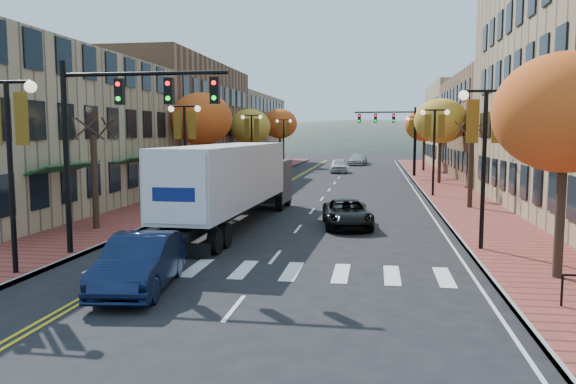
% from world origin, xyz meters
% --- Properties ---
extents(ground, '(200.00, 200.00, 0.00)m').
position_xyz_m(ground, '(0.00, 0.00, 0.00)').
color(ground, black).
rests_on(ground, ground).
extents(sidewalk_left, '(4.00, 85.00, 0.15)m').
position_xyz_m(sidewalk_left, '(-9.00, 32.50, 0.07)').
color(sidewalk_left, brown).
rests_on(sidewalk_left, ground).
extents(sidewalk_right, '(4.00, 85.00, 0.15)m').
position_xyz_m(sidewalk_right, '(9.00, 32.50, 0.07)').
color(sidewalk_right, brown).
rests_on(sidewalk_right, ground).
extents(building_left_near, '(12.00, 22.00, 9.00)m').
position_xyz_m(building_left_near, '(-17.00, 13.00, 4.50)').
color(building_left_near, '#9E8966').
rests_on(building_left_near, ground).
extents(building_left_mid, '(12.00, 24.00, 11.00)m').
position_xyz_m(building_left_mid, '(-17.00, 36.00, 5.50)').
color(building_left_mid, brown).
rests_on(building_left_mid, ground).
extents(building_left_far, '(12.00, 26.00, 9.50)m').
position_xyz_m(building_left_far, '(-17.00, 61.00, 4.75)').
color(building_left_far, '#9E8966').
rests_on(building_left_far, ground).
extents(building_right_mid, '(15.00, 24.00, 10.00)m').
position_xyz_m(building_right_mid, '(18.50, 42.00, 5.00)').
color(building_right_mid, brown).
rests_on(building_right_mid, ground).
extents(building_right_far, '(15.00, 20.00, 11.00)m').
position_xyz_m(building_right_far, '(18.50, 64.00, 5.50)').
color(building_right_far, '#9E8966').
rests_on(building_right_far, ground).
extents(tree_left_a, '(0.28, 0.28, 4.20)m').
position_xyz_m(tree_left_a, '(-9.00, 8.00, 2.25)').
color(tree_left_a, '#382619').
rests_on(tree_left_a, sidewalk_left).
extents(tree_left_b, '(4.48, 4.48, 7.21)m').
position_xyz_m(tree_left_b, '(-9.00, 24.00, 5.45)').
color(tree_left_b, '#382619').
rests_on(tree_left_b, sidewalk_left).
extents(tree_left_c, '(4.16, 4.16, 6.69)m').
position_xyz_m(tree_left_c, '(-9.00, 40.00, 5.05)').
color(tree_left_c, '#382619').
rests_on(tree_left_c, sidewalk_left).
extents(tree_left_d, '(4.61, 4.61, 7.42)m').
position_xyz_m(tree_left_d, '(-9.00, 58.00, 5.60)').
color(tree_left_d, '#382619').
rests_on(tree_left_d, sidewalk_left).
extents(tree_right_a, '(4.16, 4.16, 6.69)m').
position_xyz_m(tree_right_a, '(9.00, 2.00, 5.05)').
color(tree_right_a, '#382619').
rests_on(tree_right_a, sidewalk_right).
extents(tree_right_b, '(0.28, 0.28, 4.20)m').
position_xyz_m(tree_right_b, '(9.00, 18.00, 2.25)').
color(tree_right_b, '#382619').
rests_on(tree_right_b, sidewalk_right).
extents(tree_right_c, '(4.48, 4.48, 7.21)m').
position_xyz_m(tree_right_c, '(9.00, 34.00, 5.45)').
color(tree_right_c, '#382619').
rests_on(tree_right_c, sidewalk_right).
extents(tree_right_d, '(4.35, 4.35, 7.00)m').
position_xyz_m(tree_right_d, '(9.00, 50.00, 5.29)').
color(tree_right_d, '#382619').
rests_on(tree_right_d, sidewalk_right).
extents(lamp_left_a, '(1.96, 0.36, 6.05)m').
position_xyz_m(lamp_left_a, '(-7.50, 0.00, 4.29)').
color(lamp_left_a, black).
rests_on(lamp_left_a, ground).
extents(lamp_left_b, '(1.96, 0.36, 6.05)m').
position_xyz_m(lamp_left_b, '(-7.50, 16.00, 4.29)').
color(lamp_left_b, black).
rests_on(lamp_left_b, ground).
extents(lamp_left_c, '(1.96, 0.36, 6.05)m').
position_xyz_m(lamp_left_c, '(-7.50, 34.00, 4.29)').
color(lamp_left_c, black).
rests_on(lamp_left_c, ground).
extents(lamp_left_d, '(1.96, 0.36, 6.05)m').
position_xyz_m(lamp_left_d, '(-7.50, 52.00, 4.29)').
color(lamp_left_d, black).
rests_on(lamp_left_d, ground).
extents(lamp_right_a, '(1.96, 0.36, 6.05)m').
position_xyz_m(lamp_right_a, '(7.50, 6.00, 4.29)').
color(lamp_right_a, black).
rests_on(lamp_right_a, ground).
extents(lamp_right_b, '(1.96, 0.36, 6.05)m').
position_xyz_m(lamp_right_b, '(7.50, 24.00, 4.29)').
color(lamp_right_b, black).
rests_on(lamp_right_b, ground).
extents(lamp_right_c, '(1.96, 0.36, 6.05)m').
position_xyz_m(lamp_right_c, '(7.50, 42.00, 4.29)').
color(lamp_right_c, black).
rests_on(lamp_right_c, ground).
extents(traffic_mast_near, '(6.10, 0.35, 7.00)m').
position_xyz_m(traffic_mast_near, '(-5.48, 3.00, 4.92)').
color(traffic_mast_near, black).
rests_on(traffic_mast_near, ground).
extents(traffic_mast_far, '(6.10, 0.34, 7.00)m').
position_xyz_m(traffic_mast_far, '(5.48, 42.00, 4.92)').
color(traffic_mast_far, black).
rests_on(traffic_mast_far, ground).
extents(semi_truck, '(3.09, 15.76, 3.92)m').
position_xyz_m(semi_truck, '(-3.07, 10.52, 2.29)').
color(semi_truck, black).
rests_on(semi_truck, ground).
extents(navy_sedan, '(2.25, 4.96, 1.58)m').
position_xyz_m(navy_sedan, '(-3.09, -0.70, 0.79)').
color(navy_sedan, black).
rests_on(navy_sedan, ground).
extents(black_suv, '(2.80, 4.97, 1.31)m').
position_xyz_m(black_suv, '(2.24, 10.90, 0.66)').
color(black_suv, black).
rests_on(black_suv, ground).
extents(car_far_white, '(2.22, 4.77, 1.58)m').
position_xyz_m(car_far_white, '(-0.50, 47.04, 0.79)').
color(car_far_white, silver).
rests_on(car_far_white, ground).
extents(car_far_silver, '(2.79, 5.43, 1.51)m').
position_xyz_m(car_far_silver, '(1.16, 61.72, 0.75)').
color(car_far_silver, '#A8A7AF').
rests_on(car_far_silver, ground).
extents(car_far_oncoming, '(2.10, 4.66, 1.48)m').
position_xyz_m(car_far_oncoming, '(1.33, 67.41, 0.74)').
color(car_far_oncoming, '#929399').
rests_on(car_far_oncoming, ground).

